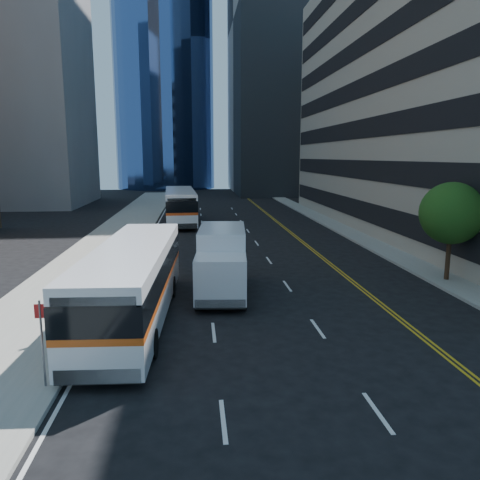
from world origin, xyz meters
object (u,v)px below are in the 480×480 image
(bus_rear, at_px, (180,205))
(box_truck, at_px, (222,260))
(street_tree, at_px, (451,213))
(bus_front, at_px, (133,280))

(bus_rear, bearing_deg, box_truck, -86.87)
(street_tree, bearing_deg, bus_front, -164.03)
(box_truck, bearing_deg, bus_front, -131.58)
(bus_rear, xyz_separation_m, box_truck, (2.71, -24.61, -0.15))
(bus_rear, relative_size, box_truck, 1.94)
(street_tree, xyz_separation_m, box_truck, (-11.89, -0.90, -2.01))
(box_truck, bearing_deg, bus_rear, 100.89)
(bus_front, bearing_deg, bus_rear, 90.56)
(street_tree, distance_m, box_truck, 12.09)
(street_tree, bearing_deg, bus_rear, 121.63)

